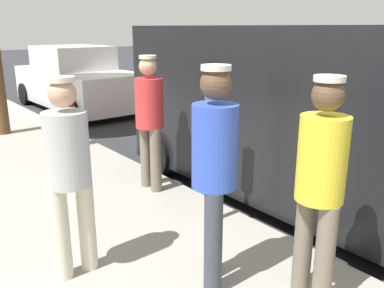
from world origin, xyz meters
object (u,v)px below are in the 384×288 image
Objects in this scene: pedestrian_in_red at (149,115)px; parked_sedan_behind at (77,81)px; fire_hydrant at (69,123)px; pedestrian_in_yellow at (320,179)px; parking_meter_near at (216,126)px; parked_van at (322,113)px; pedestrian_in_gray at (69,167)px; pedestrian_in_blue at (214,166)px.

pedestrian_in_red reaches higher than parked_sedan_behind.
pedestrian_in_red is at bearing 91.62° from fire_hydrant.
pedestrian_in_red is 2.61m from pedestrian_in_yellow.
parked_van is at bearing 172.54° from parking_meter_near.
pedestrian_in_red is at bearing -141.75° from pedestrian_in_gray.
pedestrian_in_blue is 1.04× the size of pedestrian_in_red.
pedestrian_in_red is at bearing -95.42° from pedestrian_in_yellow.
pedestrian_in_blue is (0.74, 0.82, -0.03)m from parking_meter_near.
pedestrian_in_gray is (1.53, 0.00, -0.10)m from parking_meter_near.
pedestrian_in_blue reaches higher than fire_hydrant.
parking_meter_near is 0.34× the size of parked_sedan_behind.
pedestrian_in_yellow is 2.16m from parked_van.
parked_van is at bearing 88.54° from parked_sedan_behind.
parked_van reaches higher than pedestrian_in_yellow.
pedestrian_in_yellow reaches higher than parking_meter_near.
parked_van reaches higher than pedestrian_in_blue.
parking_meter_near is 1.10m from pedestrian_in_blue.
parking_meter_near is 0.88× the size of pedestrian_in_blue.
pedestrian_in_red is 1.94× the size of fire_hydrant.
parked_van reaches higher than fire_hydrant.
pedestrian_in_red is at bearing -41.92° from parked_van.
fire_hydrant is (1.79, 3.81, -0.18)m from parked_sedan_behind.
parked_sedan_behind is 5.18× the size of fire_hydrant.
pedestrian_in_gray is 0.31× the size of parked_van.
parking_meter_near is 7.65m from parked_sedan_behind.
pedestrian_in_gray is 8.13m from parked_sedan_behind.
fire_hydrant is at bearing -88.38° from pedestrian_in_red.
pedestrian_in_gray is 0.94× the size of pedestrian_in_blue.
parked_sedan_behind is (-2.43, -8.27, -0.40)m from pedestrian_in_blue.
pedestrian_in_yellow is (-1.25, 1.41, 0.03)m from pedestrian_in_gray.
pedestrian_in_yellow is at bearing 131.52° from pedestrian_in_gray.
parked_van is (-3.03, 0.19, 0.07)m from pedestrian_in_gray.
parked_van is 1.17× the size of parked_sedan_behind.
parked_sedan_behind is at bearing -105.38° from pedestrian_in_red.
pedestrian_in_blue is at bearing 15.58° from parked_van.
pedestrian_in_red is (0.03, -1.18, -0.08)m from parking_meter_near.
pedestrian_in_gray is at bearing -48.48° from pedestrian_in_yellow.
pedestrian_in_yellow is 0.32× the size of parked_van.
pedestrian_in_yellow reaches higher than fire_hydrant.
pedestrian_in_blue is 4.54m from fire_hydrant.
pedestrian_in_red reaches higher than parking_meter_near.
fire_hydrant is at bearing -111.44° from pedestrian_in_gray.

